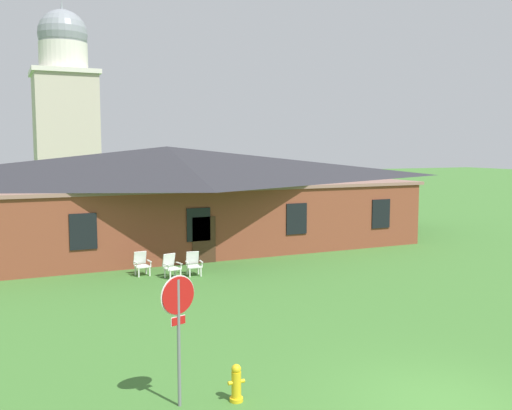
% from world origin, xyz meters
% --- Properties ---
extents(ground_plane, '(200.00, 200.00, 0.00)m').
position_xyz_m(ground_plane, '(0.00, 0.00, 0.00)').
color(ground_plane, '#3D702D').
extents(brick_building, '(25.86, 10.40, 5.24)m').
position_xyz_m(brick_building, '(0.00, 20.37, 2.67)').
color(brick_building, brown).
rests_on(brick_building, ground).
extents(dome_tower, '(5.18, 5.18, 17.02)m').
position_xyz_m(dome_tower, '(-2.87, 40.32, 7.70)').
color(dome_tower, '#BCB29E').
rests_on(dome_tower, ground).
extents(stop_sign, '(0.77, 0.30, 2.70)m').
position_xyz_m(stop_sign, '(-4.90, 2.12, 1.91)').
color(stop_sign, slate).
rests_on(stop_sign, ground).
extents(lawn_chair_by_porch, '(0.68, 0.71, 0.96)m').
position_xyz_m(lawn_chair_by_porch, '(-2.88, 14.11, 0.50)').
color(lawn_chair_by_porch, silver).
rests_on(lawn_chair_by_porch, ground).
extents(lawn_chair_near_door, '(0.73, 0.77, 0.96)m').
position_xyz_m(lawn_chair_near_door, '(-1.91, 13.17, 0.50)').
color(lawn_chair_near_door, silver).
rests_on(lawn_chair_near_door, ground).
extents(lawn_chair_left_end, '(0.68, 0.71, 0.96)m').
position_xyz_m(lawn_chair_left_end, '(-0.95, 13.22, 0.50)').
color(lawn_chair_left_end, silver).
rests_on(lawn_chair_left_end, ground).
extents(fire_hydrant, '(0.36, 0.28, 0.79)m').
position_xyz_m(fire_hydrant, '(-3.77, 1.84, 0.38)').
color(fire_hydrant, gold).
rests_on(fire_hydrant, ground).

